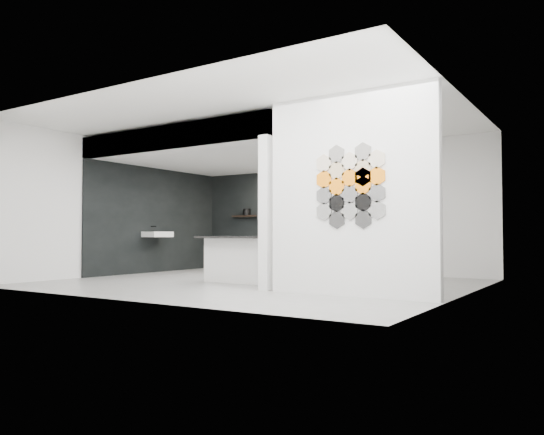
{
  "coord_description": "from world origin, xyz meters",
  "views": [
    {
      "loc": [
        5.25,
        -7.67,
        0.84
      ],
      "look_at": [
        0.1,
        0.3,
        1.15
      ],
      "focal_mm": 35.0,
      "sensor_mm": 36.0,
      "label": 1
    }
  ],
  "objects_px": {
    "partition_panel": "(351,194)",
    "kettle": "(315,210)",
    "stockpot": "(247,212)",
    "kitchen_island": "(242,259)",
    "wall_basin": "(158,234)",
    "glass_vase": "(337,209)",
    "glass_bowl": "(337,211)",
    "bottle_dark": "(272,211)",
    "utensil_cup": "(265,212)"
  },
  "relations": [
    {
      "from": "glass_vase",
      "to": "stockpot",
      "type": "bearing_deg",
      "value": 180.0
    },
    {
      "from": "partition_panel",
      "to": "utensil_cup",
      "type": "distance_m",
      "value": 5.54
    },
    {
      "from": "bottle_dark",
      "to": "utensil_cup",
      "type": "xyz_separation_m",
      "value": [
        -0.18,
        0.0,
        -0.04
      ]
    },
    {
      "from": "partition_panel",
      "to": "stockpot",
      "type": "distance_m",
      "value": 5.95
    },
    {
      "from": "kettle",
      "to": "glass_bowl",
      "type": "xyz_separation_m",
      "value": [
        0.56,
        0.0,
        -0.02
      ]
    },
    {
      "from": "wall_basin",
      "to": "utensil_cup",
      "type": "bearing_deg",
      "value": 54.13
    },
    {
      "from": "bottle_dark",
      "to": "kettle",
      "type": "bearing_deg",
      "value": 0.0
    },
    {
      "from": "stockpot",
      "to": "bottle_dark",
      "type": "height_order",
      "value": "bottle_dark"
    },
    {
      "from": "glass_vase",
      "to": "kettle",
      "type": "bearing_deg",
      "value": 180.0
    },
    {
      "from": "wall_basin",
      "to": "utensil_cup",
      "type": "height_order",
      "value": "utensil_cup"
    },
    {
      "from": "glass_vase",
      "to": "utensil_cup",
      "type": "height_order",
      "value": "glass_vase"
    },
    {
      "from": "kitchen_island",
      "to": "stockpot",
      "type": "distance_m",
      "value": 3.73
    },
    {
      "from": "partition_panel",
      "to": "kettle",
      "type": "xyz_separation_m",
      "value": [
        -2.64,
        3.87,
        -0.01
      ]
    },
    {
      "from": "kettle",
      "to": "glass_vase",
      "type": "relative_size",
      "value": 1.09
    },
    {
      "from": "wall_basin",
      "to": "glass_vase",
      "type": "bearing_deg",
      "value": 31.35
    },
    {
      "from": "kettle",
      "to": "glass_bowl",
      "type": "relative_size",
      "value": 1.2
    },
    {
      "from": "glass_vase",
      "to": "partition_panel",
      "type": "bearing_deg",
      "value": -61.77
    },
    {
      "from": "bottle_dark",
      "to": "partition_panel",
      "type": "bearing_deg",
      "value": -45.55
    },
    {
      "from": "kettle",
      "to": "glass_bowl",
      "type": "height_order",
      "value": "kettle"
    },
    {
      "from": "wall_basin",
      "to": "utensil_cup",
      "type": "xyz_separation_m",
      "value": [
        1.49,
        2.07,
        0.52
      ]
    },
    {
      "from": "kettle",
      "to": "glass_vase",
      "type": "xyz_separation_m",
      "value": [
        0.56,
        0.0,
        0.01
      ]
    },
    {
      "from": "wall_basin",
      "to": "glass_bowl",
      "type": "xyz_separation_m",
      "value": [
        3.39,
        2.07,
        0.52
      ]
    },
    {
      "from": "partition_panel",
      "to": "wall_basin",
      "type": "bearing_deg",
      "value": 161.77
    },
    {
      "from": "wall_basin",
      "to": "stockpot",
      "type": "distance_m",
      "value": 2.34
    },
    {
      "from": "utensil_cup",
      "to": "stockpot",
      "type": "bearing_deg",
      "value": 180.0
    },
    {
      "from": "stockpot",
      "to": "kettle",
      "type": "bearing_deg",
      "value": 0.0
    },
    {
      "from": "kettle",
      "to": "bottle_dark",
      "type": "distance_m",
      "value": 1.16
    },
    {
      "from": "partition_panel",
      "to": "stockpot",
      "type": "xyz_separation_m",
      "value": [
        -4.52,
        3.87,
        -0.0
      ]
    },
    {
      "from": "wall_basin",
      "to": "partition_panel",
      "type": "bearing_deg",
      "value": -18.23
    },
    {
      "from": "wall_basin",
      "to": "kitchen_island",
      "type": "bearing_deg",
      "value": -17.07
    },
    {
      "from": "kitchen_island",
      "to": "glass_vase",
      "type": "xyz_separation_m",
      "value": [
        0.42,
        2.98,
        0.98
      ]
    },
    {
      "from": "stockpot",
      "to": "utensil_cup",
      "type": "relative_size",
      "value": 1.76
    },
    {
      "from": "partition_panel",
      "to": "utensil_cup",
      "type": "height_order",
      "value": "partition_panel"
    },
    {
      "from": "wall_basin",
      "to": "glass_vase",
      "type": "height_order",
      "value": "glass_vase"
    },
    {
      "from": "kitchen_island",
      "to": "kettle",
      "type": "xyz_separation_m",
      "value": [
        -0.15,
        2.98,
        0.97
      ]
    },
    {
      "from": "partition_panel",
      "to": "glass_vase",
      "type": "distance_m",
      "value": 4.39
    },
    {
      "from": "kettle",
      "to": "glass_vase",
      "type": "distance_m",
      "value": 0.56
    },
    {
      "from": "kitchen_island",
      "to": "stockpot",
      "type": "relative_size",
      "value": 8.22
    },
    {
      "from": "bottle_dark",
      "to": "utensil_cup",
      "type": "distance_m",
      "value": 0.18
    },
    {
      "from": "bottle_dark",
      "to": "glass_vase",
      "type": "bearing_deg",
      "value": 0.0
    },
    {
      "from": "glass_bowl",
      "to": "kitchen_island",
      "type": "bearing_deg",
      "value": -97.93
    },
    {
      "from": "glass_vase",
      "to": "kitchen_island",
      "type": "bearing_deg",
      "value": -97.93
    },
    {
      "from": "bottle_dark",
      "to": "stockpot",
      "type": "bearing_deg",
      "value": 180.0
    },
    {
      "from": "glass_bowl",
      "to": "glass_vase",
      "type": "relative_size",
      "value": 0.91
    },
    {
      "from": "bottle_dark",
      "to": "utensil_cup",
      "type": "bearing_deg",
      "value": 180.0
    },
    {
      "from": "kettle",
      "to": "glass_bowl",
      "type": "bearing_deg",
      "value": 19.54
    },
    {
      "from": "glass_bowl",
      "to": "utensil_cup",
      "type": "xyz_separation_m",
      "value": [
        -1.9,
        0.0,
        0.0
      ]
    },
    {
      "from": "kitchen_island",
      "to": "partition_panel",
      "type": "bearing_deg",
      "value": -16.55
    },
    {
      "from": "stockpot",
      "to": "glass_bowl",
      "type": "xyz_separation_m",
      "value": [
        2.44,
        0.0,
        -0.03
      ]
    },
    {
      "from": "partition_panel",
      "to": "kitchen_island",
      "type": "relative_size",
      "value": 1.78
    }
  ]
}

